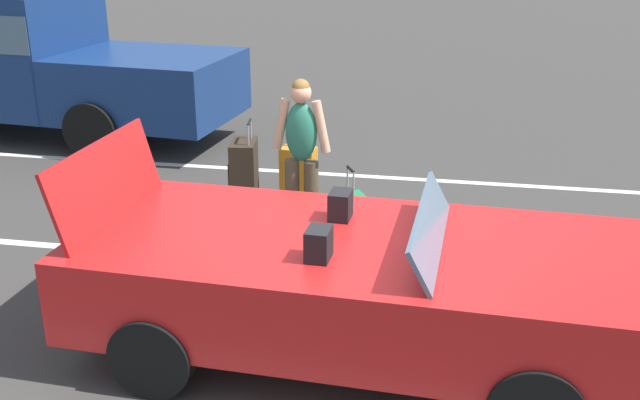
{
  "coord_description": "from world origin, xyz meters",
  "views": [
    {
      "loc": [
        0.62,
        -4.86,
        3.13
      ],
      "look_at": [
        -0.5,
        1.22,
        0.75
      ],
      "focal_mm": 41.71,
      "sensor_mm": 36.0,
      "label": 1
    }
  ],
  "objects_px": {
    "convertible_car": "(384,286)",
    "parked_pickup_truck_near": "(42,61)",
    "suitcase_small_carryon": "(355,219)",
    "suitcase_large_black": "(244,173)",
    "traveler_person": "(301,150)",
    "suitcase_medium_bright": "(299,173)"
  },
  "relations": [
    {
      "from": "convertible_car",
      "to": "parked_pickup_truck_near",
      "type": "height_order",
      "value": "parked_pickup_truck_near"
    },
    {
      "from": "suitcase_small_carryon",
      "to": "suitcase_large_black",
      "type": "bearing_deg",
      "value": 121.83
    },
    {
      "from": "suitcase_small_carryon",
      "to": "traveler_person",
      "type": "relative_size",
      "value": 0.49
    },
    {
      "from": "suitcase_medium_bright",
      "to": "parked_pickup_truck_near",
      "type": "xyz_separation_m",
      "value": [
        -4.3,
        2.02,
        0.79
      ]
    },
    {
      "from": "suitcase_large_black",
      "to": "suitcase_small_carryon",
      "type": "height_order",
      "value": "suitcase_large_black"
    },
    {
      "from": "suitcase_small_carryon",
      "to": "traveler_person",
      "type": "bearing_deg",
      "value": 147.49
    },
    {
      "from": "convertible_car",
      "to": "suitcase_medium_bright",
      "type": "height_order",
      "value": "convertible_car"
    },
    {
      "from": "suitcase_large_black",
      "to": "traveler_person",
      "type": "bearing_deg",
      "value": 127.47
    },
    {
      "from": "parked_pickup_truck_near",
      "to": "suitcase_medium_bright",
      "type": "bearing_deg",
      "value": 160.93
    },
    {
      "from": "convertible_car",
      "to": "parked_pickup_truck_near",
      "type": "distance_m",
      "value": 7.66
    },
    {
      "from": "suitcase_large_black",
      "to": "traveler_person",
      "type": "xyz_separation_m",
      "value": [
        0.85,
        -0.8,
        0.56
      ]
    },
    {
      "from": "parked_pickup_truck_near",
      "to": "suitcase_small_carryon",
      "type": "bearing_deg",
      "value": 154.65
    },
    {
      "from": "suitcase_large_black",
      "to": "traveler_person",
      "type": "relative_size",
      "value": 0.59
    },
    {
      "from": "traveler_person",
      "to": "parked_pickup_truck_near",
      "type": "height_order",
      "value": "parked_pickup_truck_near"
    },
    {
      "from": "suitcase_medium_bright",
      "to": "suitcase_large_black",
      "type": "bearing_deg",
      "value": -59.57
    },
    {
      "from": "suitcase_small_carryon",
      "to": "parked_pickup_truck_near",
      "type": "distance_m",
      "value": 6.07
    },
    {
      "from": "suitcase_small_carryon",
      "to": "traveler_person",
      "type": "height_order",
      "value": "traveler_person"
    },
    {
      "from": "suitcase_large_black",
      "to": "suitcase_small_carryon",
      "type": "xyz_separation_m",
      "value": [
        1.41,
        -0.86,
        -0.12
      ]
    },
    {
      "from": "convertible_car",
      "to": "traveler_person",
      "type": "xyz_separation_m",
      "value": [
        -1.05,
        2.1,
        0.34
      ]
    },
    {
      "from": "suitcase_medium_bright",
      "to": "suitcase_small_carryon",
      "type": "bearing_deg",
      "value": 43.53
    },
    {
      "from": "convertible_car",
      "to": "suitcase_large_black",
      "type": "xyz_separation_m",
      "value": [
        -1.9,
        2.91,
        -0.22
      ]
    },
    {
      "from": "suitcase_medium_bright",
      "to": "parked_pickup_truck_near",
      "type": "distance_m",
      "value": 4.82
    }
  ]
}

